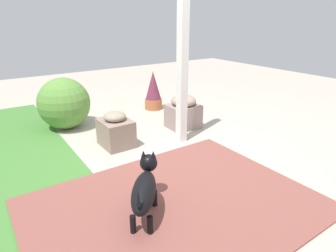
% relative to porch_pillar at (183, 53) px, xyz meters
% --- Properties ---
extents(ground_plane, '(12.00, 12.00, 0.00)m').
position_rel_porch_pillar_xyz_m(ground_plane, '(-0.34, 0.27, -1.13)').
color(ground_plane, '#B1A797').
extents(brick_path, '(1.80, 2.40, 0.02)m').
position_rel_porch_pillar_xyz_m(brick_path, '(-1.09, 0.88, -1.12)').
color(brick_path, brown).
rests_on(brick_path, ground).
extents(porch_pillar, '(0.10, 0.10, 2.25)m').
position_rel_porch_pillar_xyz_m(porch_pillar, '(0.00, 0.00, 0.00)').
color(porch_pillar, white).
rests_on(porch_pillar, ground).
extents(stone_planter_nearest, '(0.40, 0.45, 0.49)m').
position_rel_porch_pillar_xyz_m(stone_planter_nearest, '(0.38, -0.32, -0.89)').
color(stone_planter_nearest, gray).
rests_on(stone_planter_nearest, ground).
extents(stone_planter_mid, '(0.44, 0.36, 0.45)m').
position_rel_porch_pillar_xyz_m(stone_planter_mid, '(0.35, 0.76, -0.93)').
color(stone_planter_mid, gray).
rests_on(stone_planter_mid, ground).
extents(round_shrub, '(0.73, 0.73, 0.73)m').
position_rel_porch_pillar_xyz_m(round_shrub, '(1.34, 1.10, -0.76)').
color(round_shrub, '#598B3A').
rests_on(round_shrub, ground).
extents(terracotta_pot_spiky, '(0.30, 0.30, 0.66)m').
position_rel_porch_pillar_xyz_m(terracotta_pot_spiky, '(1.40, -0.44, -0.81)').
color(terracotta_pot_spiky, '#AD5D37').
rests_on(terracotta_pot_spiky, ground).
extents(dog, '(0.60, 0.51, 0.46)m').
position_rel_porch_pillar_xyz_m(dog, '(-1.06, 1.16, -0.86)').
color(dog, black).
rests_on(dog, ground).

